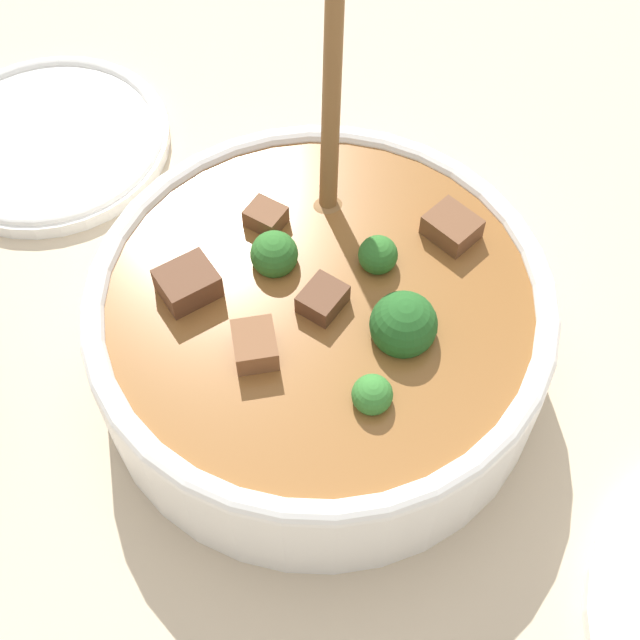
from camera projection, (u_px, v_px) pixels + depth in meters
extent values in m
plane|color=#C6B293|center=(320.00, 364.00, 0.62)|extent=(4.00, 4.00, 0.00)
cylinder|color=white|center=(320.00, 333.00, 0.59)|extent=(0.30, 0.30, 0.08)
torus|color=white|center=(320.00, 299.00, 0.56)|extent=(0.30, 0.30, 0.02)
cylinder|color=brown|center=(320.00, 318.00, 0.58)|extent=(0.28, 0.28, 0.05)
sphere|color=#2D6B28|center=(378.00, 255.00, 0.56)|extent=(0.03, 0.03, 0.03)
cylinder|color=#6B9956|center=(376.00, 272.00, 0.58)|extent=(0.01, 0.01, 0.01)
sphere|color=#2D6B28|center=(274.00, 254.00, 0.56)|extent=(0.03, 0.03, 0.03)
cylinder|color=#6B9956|center=(276.00, 275.00, 0.58)|extent=(0.01, 0.01, 0.01)
sphere|color=#235B23|center=(403.00, 325.00, 0.53)|extent=(0.04, 0.04, 0.04)
cylinder|color=#6B9956|center=(400.00, 351.00, 0.56)|extent=(0.01, 0.01, 0.02)
sphere|color=#387F33|center=(372.00, 395.00, 0.51)|extent=(0.02, 0.02, 0.02)
cylinder|color=#6B9956|center=(371.00, 409.00, 0.53)|extent=(0.01, 0.01, 0.01)
cube|color=brown|center=(325.00, 301.00, 0.55)|extent=(0.04, 0.04, 0.02)
cube|color=brown|center=(255.00, 347.00, 0.53)|extent=(0.03, 0.03, 0.02)
cube|color=brown|center=(266.00, 219.00, 0.59)|extent=(0.03, 0.03, 0.02)
cube|color=brown|center=(451.00, 231.00, 0.58)|extent=(0.04, 0.04, 0.02)
cube|color=brown|center=(188.00, 287.00, 0.55)|extent=(0.04, 0.04, 0.03)
ellipsoid|color=brown|center=(328.00, 210.00, 0.60)|extent=(0.04, 0.03, 0.01)
cylinder|color=brown|center=(333.00, 56.00, 0.54)|extent=(0.04, 0.09, 0.20)
cylinder|color=white|center=(50.00, 142.00, 0.73)|extent=(0.20, 0.20, 0.01)
torus|color=white|center=(48.00, 137.00, 0.73)|extent=(0.19, 0.19, 0.01)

